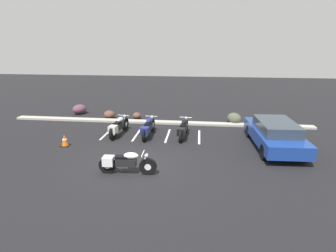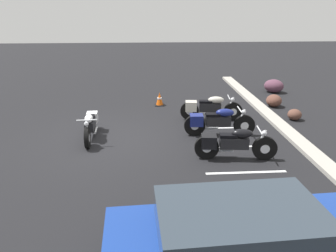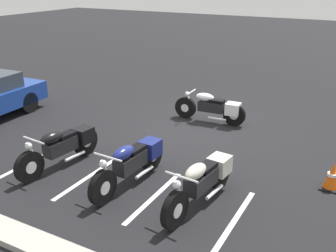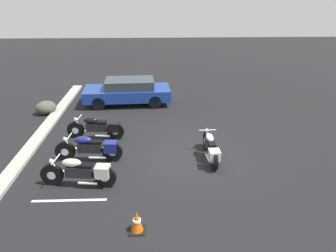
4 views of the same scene
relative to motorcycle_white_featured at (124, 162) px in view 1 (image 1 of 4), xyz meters
The scene contains 16 objects.
ground 0.77m from the motorcycle_white_featured, 70.53° to the left, with size 60.00×60.00×0.00m, color black.
motorcycle_white_featured is the anchor object (origin of this frame).
parked_bike_0 4.35m from the motorcycle_white_featured, 109.86° to the left, with size 0.69×2.30×0.91m.
parked_bike_1 4.07m from the motorcycle_white_featured, 88.73° to the left, with size 0.65×2.32×0.91m.
parked_bike_2 4.54m from the motorcycle_white_featured, 65.47° to the left, with size 0.66×2.27×0.89m.
car_blue 6.91m from the motorcycle_white_featured, 28.30° to the left, with size 2.01×4.38×1.29m.
concrete_curb 6.54m from the motorcycle_white_featured, 88.16° to the left, with size 18.00×0.50×0.12m, color #A8A399.
landscape_rock_0 7.44m from the motorcycle_white_featured, 99.81° to the left, with size 0.51×0.50×0.41m, color brown.
landscape_rock_1 9.73m from the motorcycle_white_featured, 123.86° to the left, with size 0.95×0.78×0.64m, color #5D384A.
landscape_rock_2 8.50m from the motorcycle_white_featured, 55.96° to the left, with size 0.95×0.77×0.63m, color #4C513E.
landscape_rock_3 7.80m from the motorcycle_white_featured, 112.81° to the left, with size 0.69×0.63×0.52m, color brown.
traffic_cone 4.26m from the motorcycle_white_featured, 146.21° to the left, with size 0.40×0.40×0.56m.
stall_line_0 4.89m from the motorcycle_white_featured, 116.98° to the left, with size 0.10×2.10×0.00m, color white.
stall_line_1 4.40m from the motorcycle_white_featured, 97.52° to the left, with size 0.10×2.10×0.00m, color white.
stall_line_2 4.49m from the motorcycle_white_featured, 76.23° to the left, with size 0.10×2.10×0.00m, color white.
stall_line_3 5.13m from the motorcycle_white_featured, 58.11° to the left, with size 0.10×2.10×0.00m, color white.
Camera 1 is at (2.37, -9.02, 4.55)m, focal length 28.00 mm.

